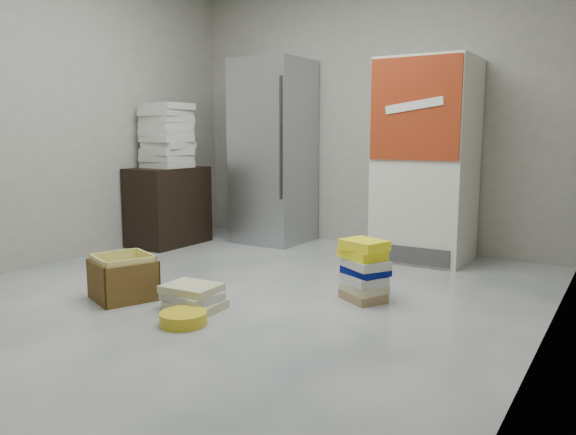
# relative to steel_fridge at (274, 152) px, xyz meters

# --- Properties ---
(ground) EXTENTS (5.00, 5.00, 0.00)m
(ground) POSITION_rel_steel_fridge_xyz_m (0.90, -2.13, -0.95)
(ground) COLOR silver
(ground) RESTS_ON ground
(room_shell) EXTENTS (4.04, 5.04, 2.82)m
(room_shell) POSITION_rel_steel_fridge_xyz_m (0.90, -2.13, 0.85)
(room_shell) COLOR #A49E94
(room_shell) RESTS_ON ground
(steel_fridge) EXTENTS (0.70, 0.72, 1.90)m
(steel_fridge) POSITION_rel_steel_fridge_xyz_m (0.00, 0.00, 0.00)
(steel_fridge) COLOR #A2A5AA
(steel_fridge) RESTS_ON ground
(coke_cooler) EXTENTS (0.80, 0.73, 1.80)m
(coke_cooler) POSITION_rel_steel_fridge_xyz_m (1.65, -0.01, -0.05)
(coke_cooler) COLOR silver
(coke_cooler) RESTS_ON ground
(wood_shelf) EXTENTS (0.50, 0.80, 0.80)m
(wood_shelf) POSITION_rel_steel_fridge_xyz_m (-0.83, -0.73, -0.55)
(wood_shelf) COLOR black
(wood_shelf) RESTS_ON ground
(supply_box_stack) EXTENTS (0.45, 0.44, 0.65)m
(supply_box_stack) POSITION_rel_steel_fridge_xyz_m (-0.82, -0.73, 0.17)
(supply_box_stack) COLOR beige
(supply_box_stack) RESTS_ON wood_shelf
(phonebook_stack_main) EXTENTS (0.39, 0.36, 0.43)m
(phonebook_stack_main) POSITION_rel_steel_fridge_xyz_m (1.73, -1.49, -0.74)
(phonebook_stack_main) COLOR #917151
(phonebook_stack_main) RESTS_ON ground
(phonebook_stack_side) EXTENTS (0.40, 0.32, 0.16)m
(phonebook_stack_side) POSITION_rel_steel_fridge_xyz_m (0.85, -2.26, -0.87)
(phonebook_stack_side) COLOR #BDB689
(phonebook_stack_side) RESTS_ON ground
(cardboard_box) EXTENTS (0.50, 0.50, 0.31)m
(cardboard_box) POSITION_rel_steel_fridge_xyz_m (0.29, -2.35, -0.82)
(cardboard_box) COLOR yellow
(cardboard_box) RESTS_ON ground
(bucket_lid) EXTENTS (0.36, 0.36, 0.08)m
(bucket_lid) POSITION_rel_steel_fridge_xyz_m (1.02, -2.53, -0.91)
(bucket_lid) COLOR gold
(bucket_lid) RESTS_ON ground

